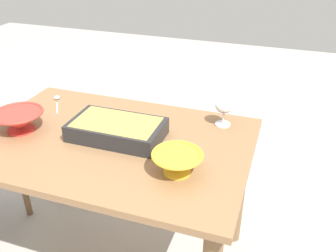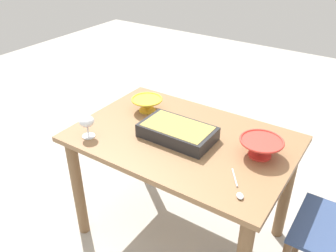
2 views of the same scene
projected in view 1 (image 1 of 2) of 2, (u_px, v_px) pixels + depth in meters
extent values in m
cube|color=olive|center=(112.00, 142.00, 1.57)|extent=(1.17, 0.78, 0.03)
cylinder|color=brown|center=(239.00, 188.00, 1.87)|extent=(0.07, 0.07, 0.69)
cylinder|color=brown|center=(61.00, 152.00, 2.16)|extent=(0.07, 0.07, 0.69)
cylinder|color=brown|center=(23.00, 184.00, 2.10)|extent=(0.04, 0.04, 0.44)
cylinder|color=white|center=(223.00, 124.00, 1.67)|extent=(0.07, 0.07, 0.01)
cylinder|color=white|center=(223.00, 118.00, 1.65)|extent=(0.01, 0.01, 0.06)
ellipsoid|color=white|center=(224.00, 106.00, 1.63)|extent=(0.08, 0.08, 0.06)
ellipsoid|color=#4C0A19|center=(224.00, 108.00, 1.63)|extent=(0.07, 0.07, 0.04)
cube|color=#262628|center=(117.00, 130.00, 1.56)|extent=(0.39, 0.22, 0.07)
cube|color=#9E8C47|center=(117.00, 124.00, 1.55)|extent=(0.35, 0.20, 0.02)
cylinder|color=red|center=(21.00, 130.00, 1.62)|extent=(0.11, 0.11, 0.01)
cone|color=red|center=(20.00, 121.00, 1.60)|extent=(0.21, 0.21, 0.08)
torus|color=red|center=(18.00, 113.00, 1.58)|extent=(0.22, 0.22, 0.01)
cylinder|color=yellow|center=(177.00, 171.00, 1.35)|extent=(0.10, 0.10, 0.01)
cone|color=yellow|center=(177.00, 163.00, 1.33)|extent=(0.18, 0.18, 0.07)
torus|color=yellow|center=(177.00, 155.00, 1.32)|extent=(0.19, 0.19, 0.01)
cylinder|color=silver|center=(57.00, 108.00, 1.81)|extent=(0.08, 0.11, 0.01)
ellipsoid|color=silver|center=(57.00, 97.00, 1.91)|extent=(0.05, 0.05, 0.01)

